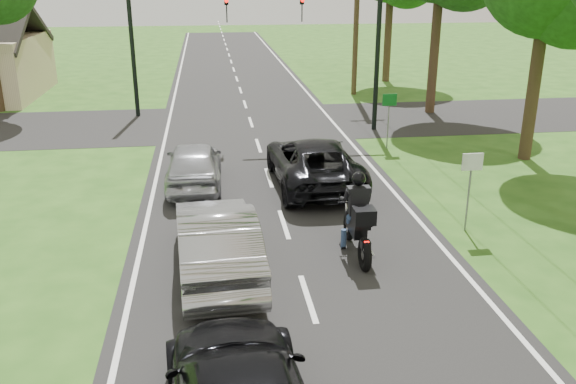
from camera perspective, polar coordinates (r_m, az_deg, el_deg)
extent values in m
plane|color=#275116|center=(12.93, 1.88, -9.95)|extent=(140.00, 140.00, 0.00)
cube|color=black|center=(22.10, -2.34, 2.97)|extent=(8.00, 100.00, 0.01)
cube|color=black|center=(27.87, -3.50, 6.53)|extent=(60.00, 7.00, 0.01)
torus|color=black|center=(15.54, 5.72, -3.18)|extent=(0.16, 0.74, 0.73)
torus|color=black|center=(14.06, 7.19, -5.83)|extent=(0.18, 0.80, 0.80)
cube|color=black|center=(14.76, 6.37, -3.08)|extent=(0.32, 1.06, 0.33)
sphere|color=black|center=(14.93, 6.15, -1.96)|extent=(0.38, 0.38, 0.38)
cube|color=black|center=(14.33, 6.75, -2.95)|extent=(0.38, 0.62, 0.11)
cube|color=#FF0C07|center=(13.80, 7.38, -4.71)|extent=(0.11, 0.03, 0.06)
cylinder|color=silver|center=(14.40, 7.56, -5.29)|extent=(0.11, 0.89, 0.10)
cylinder|color=black|center=(15.06, 5.99, -0.94)|extent=(0.69, 0.05, 0.04)
cube|color=black|center=(13.91, 7.12, -2.21)|extent=(0.49, 0.45, 0.36)
cube|color=black|center=(14.36, 6.62, -0.84)|extent=(0.45, 0.25, 0.67)
sphere|color=black|center=(14.25, 6.63, 1.23)|extent=(0.33, 0.33, 0.33)
cylinder|color=navy|center=(15.06, 5.22, -4.40)|extent=(0.13, 0.13, 0.50)
cylinder|color=navy|center=(15.17, 7.03, -4.29)|extent=(0.13, 0.13, 0.50)
imported|color=black|center=(19.32, 2.39, 2.83)|extent=(2.64, 5.50, 1.51)
imported|color=#9E9FA3|center=(13.66, -6.70, -4.55)|extent=(2.00, 4.96, 1.60)
imported|color=#A7A8AF|center=(19.42, -8.79, 2.60)|extent=(1.81, 4.29, 1.45)
cylinder|color=black|center=(26.27, 8.35, 12.19)|extent=(0.20, 0.20, 6.00)
imported|color=black|center=(25.40, 1.31, 16.77)|extent=(0.16, 0.36, 1.00)
imported|color=black|center=(25.11, -5.77, 16.65)|extent=(0.16, 0.36, 1.00)
sphere|color=#FF0C07|center=(25.20, 1.38, 17.50)|extent=(0.16, 0.16, 0.16)
sphere|color=#FF0C07|center=(24.92, -5.78, 17.38)|extent=(0.16, 0.16, 0.16)
cylinder|color=black|center=(29.45, -14.32, 12.61)|extent=(0.20, 0.20, 6.00)
cylinder|color=#4F3C24|center=(34.06, 6.47, 17.37)|extent=(0.28, 0.28, 10.00)
cylinder|color=slate|center=(16.45, 16.53, -0.24)|extent=(0.05, 0.05, 2.00)
cube|color=silver|center=(16.15, 16.89, 2.72)|extent=(0.55, 0.04, 0.45)
cylinder|color=slate|center=(23.71, 9.34, 6.39)|extent=(0.05, 0.05, 2.00)
cube|color=#0C591E|center=(23.49, 9.49, 8.50)|extent=(0.55, 0.04, 0.45)
cylinder|color=#332316|center=(23.33, 22.10, 9.86)|extent=(0.44, 0.44, 5.88)
cylinder|color=#332316|center=(30.17, 13.62, 13.79)|extent=(0.44, 0.44, 7.00)
cylinder|color=#332316|center=(38.81, 9.38, 14.90)|extent=(0.44, 0.44, 6.44)
cylinder|color=#332316|center=(42.92, -24.73, 14.05)|extent=(0.44, 0.44, 6.72)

